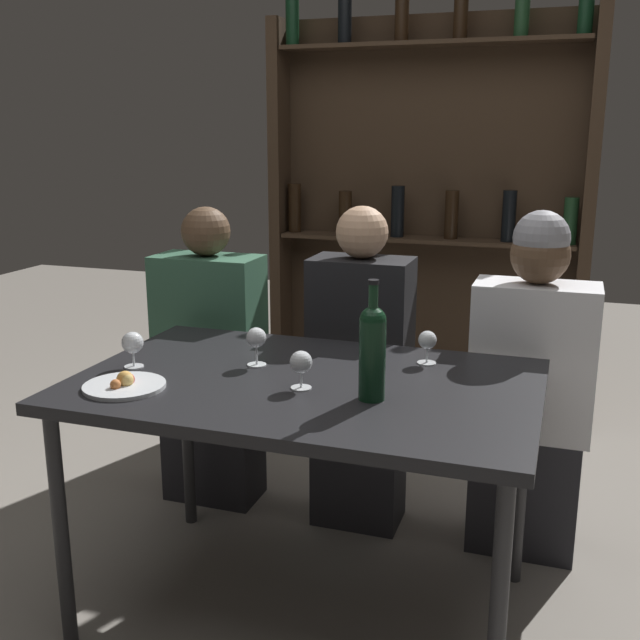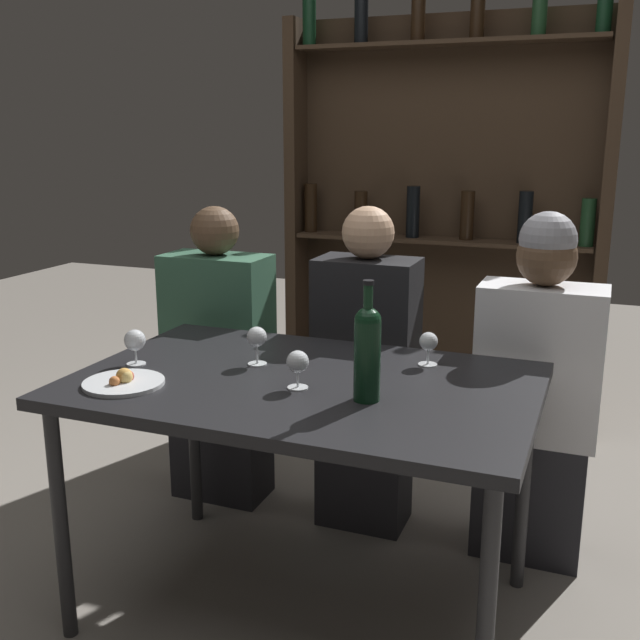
{
  "view_description": "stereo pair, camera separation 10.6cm",
  "coord_description": "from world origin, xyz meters",
  "views": [
    {
      "loc": [
        0.71,
        -1.98,
        1.49
      ],
      "look_at": [
        0.0,
        0.13,
        0.92
      ],
      "focal_mm": 42.0,
      "sensor_mm": 36.0,
      "label": 1
    },
    {
      "loc": [
        0.81,
        -1.94,
        1.49
      ],
      "look_at": [
        0.0,
        0.13,
        0.92
      ],
      "focal_mm": 42.0,
      "sensor_mm": 36.0,
      "label": 2
    }
  ],
  "objects": [
    {
      "name": "ground_plane",
      "position": [
        0.0,
        0.0,
        0.0
      ],
      "size": [
        10.0,
        10.0,
        0.0
      ],
      "primitive_type": "plane",
      "color": "gray"
    },
    {
      "name": "dining_table",
      "position": [
        0.0,
        0.0,
        0.71
      ],
      "size": [
        1.35,
        0.88,
        0.77
      ],
      "color": "black",
      "rests_on": "ground_plane"
    },
    {
      "name": "wine_rack_wall",
      "position": [
        -0.0,
        1.83,
        1.1
      ],
      "size": [
        1.62,
        0.21,
        2.16
      ],
      "color": "#38281C",
      "rests_on": "ground_plane"
    },
    {
      "name": "wine_bottle",
      "position": [
        0.23,
        -0.1,
        0.92
      ],
      "size": [
        0.07,
        0.07,
        0.33
      ],
      "color": "black",
      "rests_on": "dining_table"
    },
    {
      "name": "wine_glass_0",
      "position": [
        0.31,
        0.27,
        0.85
      ],
      "size": [
        0.06,
        0.06,
        0.11
      ],
      "color": "silver",
      "rests_on": "dining_table"
    },
    {
      "name": "wine_glass_1",
      "position": [
        -0.19,
        0.08,
        0.86
      ],
      "size": [
        0.06,
        0.06,
        0.12
      ],
      "color": "silver",
      "rests_on": "dining_table"
    },
    {
      "name": "wine_glass_2",
      "position": [
        -0.55,
        -0.06,
        0.85
      ],
      "size": [
        0.07,
        0.07,
        0.11
      ],
      "color": "silver",
      "rests_on": "dining_table"
    },
    {
      "name": "wine_glass_3",
      "position": [
        0.01,
        -0.08,
        0.85
      ],
      "size": [
        0.06,
        0.06,
        0.11
      ],
      "color": "silver",
      "rests_on": "dining_table"
    },
    {
      "name": "food_plate_0",
      "position": [
        -0.47,
        -0.24,
        0.79
      ],
      "size": [
        0.23,
        0.23,
        0.05
      ],
      "color": "silver",
      "rests_on": "dining_table"
    },
    {
      "name": "seated_person_left",
      "position": [
        -0.62,
        0.6,
        0.56
      ],
      "size": [
        0.42,
        0.22,
        1.21
      ],
      "color": "#26262B",
      "rests_on": "ground_plane"
    },
    {
      "name": "seated_person_center",
      "position": [
        -0.0,
        0.6,
        0.58
      ],
      "size": [
        0.37,
        0.22,
        1.23
      ],
      "color": "#26262B",
      "rests_on": "ground_plane"
    },
    {
      "name": "seated_person_right",
      "position": [
        0.62,
        0.6,
        0.59
      ],
      "size": [
        0.42,
        0.22,
        1.23
      ],
      "color": "#26262B",
      "rests_on": "ground_plane"
    }
  ]
}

